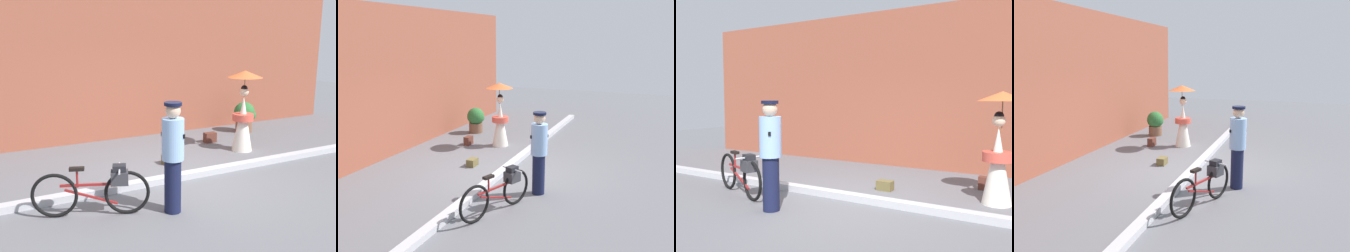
# 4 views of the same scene
# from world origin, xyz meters

# --- Properties ---
(ground_plane) EXTENTS (30.00, 30.00, 0.00)m
(ground_plane) POSITION_xyz_m (0.00, 0.00, 0.00)
(ground_plane) COLOR slate
(building_wall) EXTENTS (14.00, 0.40, 4.02)m
(building_wall) POSITION_xyz_m (0.00, 3.54, 2.01)
(building_wall) COLOR brown
(building_wall) RESTS_ON ground_plane
(sidewalk_curb) EXTENTS (14.00, 0.20, 0.12)m
(sidewalk_curb) POSITION_xyz_m (0.00, 0.00, 0.06)
(sidewalk_curb) COLOR #B2B2B7
(sidewalk_curb) RESTS_ON ground_plane
(bicycle_near_officer) EXTENTS (1.69, 0.71, 0.80)m
(bicycle_near_officer) POSITION_xyz_m (-1.85, -0.76, 0.42)
(bicycle_near_officer) COLOR black
(bicycle_near_officer) RESTS_ON ground_plane
(person_officer) EXTENTS (0.34, 0.34, 1.73)m
(person_officer) POSITION_xyz_m (-0.78, -1.16, 0.93)
(person_officer) COLOR #141938
(person_officer) RESTS_ON ground_plane
(person_with_parasol) EXTENTS (0.81, 0.81, 1.88)m
(person_with_parasol) POSITION_xyz_m (2.22, 1.04, 0.95)
(person_with_parasol) COLOR silver
(person_with_parasol) RESTS_ON ground_plane
(potted_plant_by_door) EXTENTS (0.59, 0.58, 0.85)m
(potted_plant_by_door) POSITION_xyz_m (3.37, 2.44, 0.46)
(potted_plant_by_door) COLOR brown
(potted_plant_by_door) RESTS_ON ground_plane
(backpack_on_pavement) EXTENTS (0.31, 0.17, 0.26)m
(backpack_on_pavement) POSITION_xyz_m (1.91, 1.95, 0.13)
(backpack_on_pavement) COLOR #592D23
(backpack_on_pavement) RESTS_ON ground_plane
(backpack_spare) EXTENTS (0.30, 0.20, 0.19)m
(backpack_spare) POSITION_xyz_m (0.23, 0.92, 0.10)
(backpack_spare) COLOR brown
(backpack_spare) RESTS_ON ground_plane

